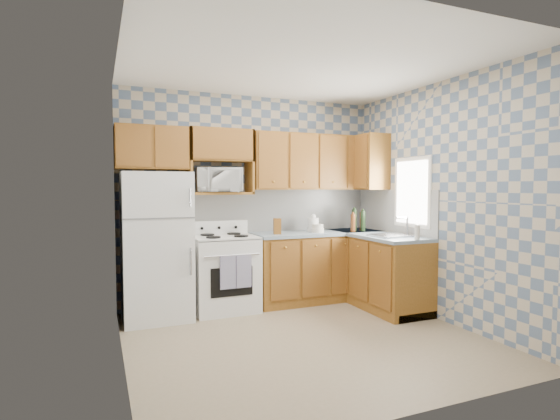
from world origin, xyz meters
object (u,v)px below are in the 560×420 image
at_px(refrigerator, 156,246).
at_px(microwave, 218,180).
at_px(electric_kettle, 313,225).
at_px(stove_body, 224,274).

bearing_deg(refrigerator, microwave, 11.63).
bearing_deg(electric_kettle, refrigerator, -178.02).
height_order(refrigerator, microwave, microwave).
relative_size(refrigerator, electric_kettle, 9.24).
relative_size(stove_body, electric_kettle, 4.95).
distance_m(refrigerator, stove_body, 0.89).
xyz_separation_m(stove_body, electric_kettle, (1.24, 0.05, 0.56)).
bearing_deg(microwave, stove_body, -71.29).
height_order(stove_body, electric_kettle, electric_kettle).
bearing_deg(stove_body, refrigerator, -178.22).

